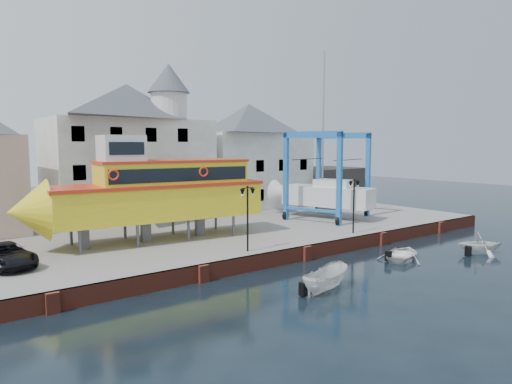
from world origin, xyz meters
TOP-DOWN VIEW (x-y plane):
  - ground at (0.00, 0.00)m, footprint 140.00×140.00m
  - hardstanding at (0.00, 11.00)m, footprint 44.00×22.00m
  - quay_wall at (-0.00, 0.10)m, footprint 44.00×0.47m
  - building_white_main at (-4.87, 18.39)m, footprint 14.00×8.30m
  - building_white_right at (9.00, 19.00)m, footprint 12.00×8.00m
  - shed_dark at (19.00, 17.00)m, footprint 8.00×7.00m
  - lamp_post_left at (-4.00, 1.20)m, footprint 1.12×0.32m
  - lamp_post_right at (6.00, 1.20)m, footprint 1.12×0.32m
  - tour_boat at (-7.97, 7.86)m, footprint 17.25×5.42m
  - travel_lift at (9.43, 8.46)m, footprint 8.45×10.36m
  - van at (-16.97, 6.16)m, footprint 2.99×5.09m
  - motorboat_a at (-3.53, -5.24)m, footprint 3.90×2.17m
  - motorboat_b at (5.75, -3.50)m, footprint 4.83×4.19m
  - motorboat_c at (11.40, -5.92)m, footprint 4.18×4.08m

SIDE VIEW (x-z plane):
  - ground at x=0.00m, z-range 0.00..0.00m
  - motorboat_a at x=-3.53m, z-range -0.71..0.71m
  - motorboat_b at x=5.75m, z-range -0.42..0.42m
  - motorboat_c at x=11.40m, z-range -0.84..0.84m
  - hardstanding at x=0.00m, z-range 0.00..1.00m
  - quay_wall at x=0.00m, z-range 0.00..1.00m
  - van at x=-16.97m, z-range 1.00..2.33m
  - shed_dark at x=19.00m, z-range 1.00..5.00m
  - travel_lift at x=9.43m, z-range -4.07..11.13m
  - lamp_post_left at x=-4.00m, z-range 2.07..6.27m
  - lamp_post_right at x=6.00m, z-range 2.07..6.27m
  - tour_boat at x=-7.97m, z-range 0.79..8.18m
  - building_white_right at x=9.00m, z-range 1.00..12.20m
  - building_white_main at x=-4.87m, z-range 0.34..14.34m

